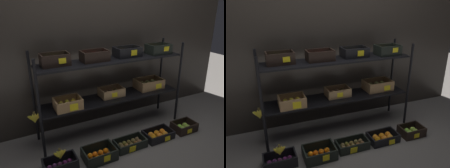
% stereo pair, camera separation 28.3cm
% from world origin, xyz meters
% --- Properties ---
extents(ground_plane, '(10.00, 10.00, 0.00)m').
position_xyz_m(ground_plane, '(0.00, 0.00, 0.00)').
color(ground_plane, '#605B56').
extents(storefront_wall, '(4.26, 0.12, 2.32)m').
position_xyz_m(storefront_wall, '(0.00, 0.40, 1.16)').
color(storefront_wall, '#2D2823').
rests_on(storefront_wall, ground_plane).
extents(display_rack, '(2.00, 0.42, 1.12)m').
position_xyz_m(display_rack, '(0.01, 0.01, 0.74)').
color(display_rack, black).
rests_on(display_rack, ground_plane).
extents(crate_ground_plum, '(0.34, 0.20, 0.12)m').
position_xyz_m(crate_ground_plum, '(-0.83, -0.45, 0.04)').
color(crate_ground_plum, black).
rests_on(crate_ground_plum, ground_plane).
extents(crate_ground_tangerine, '(0.35, 0.26, 0.13)m').
position_xyz_m(crate_ground_tangerine, '(-0.41, -0.48, 0.05)').
color(crate_ground_tangerine, black).
rests_on(crate_ground_tangerine, ground_plane).
extents(crate_ground_kiwi, '(0.38, 0.21, 0.10)m').
position_xyz_m(crate_ground_kiwi, '(0.00, -0.46, 0.04)').
color(crate_ground_kiwi, black).
rests_on(crate_ground_kiwi, ground_plane).
extents(crate_ground_orange, '(0.36, 0.24, 0.10)m').
position_xyz_m(crate_ground_orange, '(0.42, -0.46, 0.04)').
color(crate_ground_orange, black).
rests_on(crate_ground_orange, ground_plane).
extents(crate_ground_apple_green, '(0.30, 0.23, 0.12)m').
position_xyz_m(crate_ground_apple_green, '(0.83, -0.48, 0.05)').
color(crate_ground_apple_green, black).
rests_on(crate_ground_apple_green, ground_plane).
extents(banana_bunch_loose, '(0.14, 0.03, 0.13)m').
position_xyz_m(banana_bunch_loose, '(-0.82, -0.44, 0.18)').
color(banana_bunch_loose, brown).
rests_on(banana_bunch_loose, crate_ground_plum).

